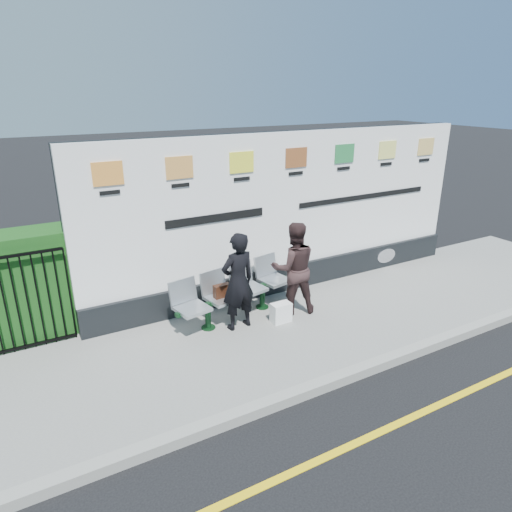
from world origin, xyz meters
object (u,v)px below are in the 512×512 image
(billboard, at_px, (292,224))
(woman_left, at_px, (238,282))
(woman_right, at_px, (294,268))
(bench, at_px, (236,305))

(billboard, relative_size, woman_left, 4.90)
(billboard, bearing_deg, woman_right, -120.98)
(woman_left, distance_m, woman_right, 1.10)
(billboard, xyz_separation_m, woman_right, (-0.54, -0.90, -0.48))
(billboard, distance_m, woman_right, 1.16)
(bench, xyz_separation_m, woman_left, (-0.12, -0.31, 0.58))
(woman_right, bearing_deg, woman_left, 20.91)
(woman_left, xyz_separation_m, woman_right, (1.10, 0.05, 0.00))
(bench, bearing_deg, woman_left, -121.78)
(woman_left, height_order, woman_right, woman_right)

